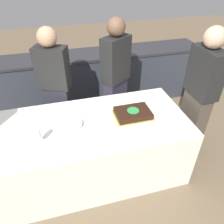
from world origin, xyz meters
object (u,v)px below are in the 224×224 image
object	(u,v)px
wine_glass	(37,134)
person_standing_back	(56,89)
plate_stack	(71,125)
person_seated_right	(198,98)
cake	(133,113)
person_cutting_cake	(116,79)

from	to	relation	value
wine_glass	person_standing_back	distance (m)	0.90
plate_stack	person_seated_right	bearing A→B (deg)	0.24
plate_stack	person_standing_back	distance (m)	0.72
cake	plate_stack	xyz separation A→B (m)	(-0.68, -0.02, -0.01)
plate_stack	person_standing_back	bearing A→B (deg)	98.25
cake	person_standing_back	world-z (taller)	person_standing_back
cake	person_seated_right	world-z (taller)	person_seated_right
person_seated_right	person_standing_back	xyz separation A→B (m)	(-1.57, 0.71, -0.04)
cake	wine_glass	bearing A→B (deg)	-169.94
wine_glass	person_standing_back	bearing A→B (deg)	76.32
cake	plate_stack	bearing A→B (deg)	-178.52
plate_stack	wine_glass	xyz separation A→B (m)	(-0.32, -0.16, 0.09)
plate_stack	person_cutting_cake	xyz separation A→B (m)	(0.68, 0.72, 0.07)
plate_stack	wine_glass	bearing A→B (deg)	-153.30
person_seated_right	person_standing_back	distance (m)	1.73
plate_stack	person_cutting_cake	distance (m)	0.99
plate_stack	person_seated_right	distance (m)	1.47
plate_stack	wine_glass	size ratio (longest dim) A/B	1.39
plate_stack	person_standing_back	world-z (taller)	person_standing_back
wine_glass	person_cutting_cake	bearing A→B (deg)	41.28
person_standing_back	cake	bearing A→B (deg)	161.23
plate_stack	wine_glass	distance (m)	0.37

